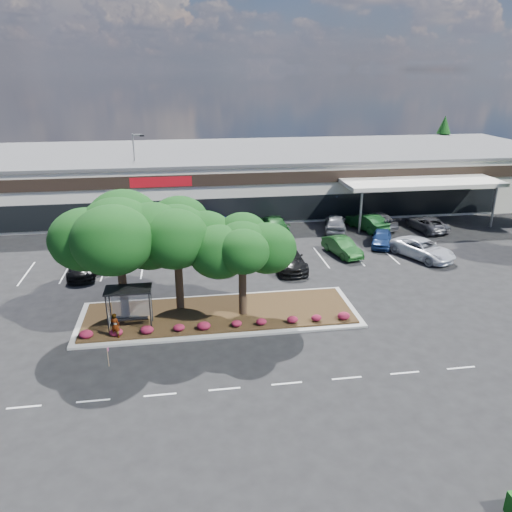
{
  "coord_description": "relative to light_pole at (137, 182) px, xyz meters",
  "views": [
    {
      "loc": [
        -3.98,
        -25.16,
        15.09
      ],
      "look_at": [
        0.99,
        7.82,
        2.6
      ],
      "focal_mm": 35.0,
      "sensor_mm": 36.0,
      "label": 1
    }
  ],
  "objects": [
    {
      "name": "light_pole",
      "position": [
        0.0,
        0.0,
        0.0
      ],
      "size": [
        1.38,
        0.88,
        9.0
      ],
      "rotation": [
        0.0,
        0.0,
        -0.43
      ],
      "color": "#A3A29E",
      "rests_on": "ground"
    },
    {
      "name": "car_1",
      "position": [
        -2.37,
        -13.17,
        -3.2
      ],
      "size": [
        2.54,
        5.42,
        1.53
      ],
      "primitive_type": "imported",
      "rotation": [
        0.0,
        0.0,
        0.08
      ],
      "color": "navy",
      "rests_on": "ground"
    },
    {
      "name": "landscape_island",
      "position": [
        6.61,
        -23.95,
        -3.84
      ],
      "size": [
        18.0,
        6.0,
        0.26
      ],
      "color": "#A3A29E",
      "rests_on": "ground"
    },
    {
      "name": "car_13",
      "position": [
        13.31,
        -6.97,
        -3.11
      ],
      "size": [
        2.5,
        5.92,
        1.7
      ],
      "primitive_type": "imported",
      "rotation": [
        0.0,
        0.0,
        3.16
      ],
      "color": "#1A541F",
      "rests_on": "ground"
    },
    {
      "name": "bus_shelter",
      "position": [
        1.11,
        -25.0,
        -1.66
      ],
      "size": [
        2.75,
        1.55,
        2.59
      ],
      "color": "black",
      "rests_on": "landscape_island"
    },
    {
      "name": "car_14",
      "position": [
        19.47,
        -7.47,
        -3.1
      ],
      "size": [
        3.41,
        5.43,
        1.72
      ],
      "primitive_type": "imported",
      "rotation": [
        0.0,
        0.0,
        2.85
      ],
      "color": "slate",
      "rests_on": "ground"
    },
    {
      "name": "car_9",
      "position": [
        -1.28,
        -6.36,
        -3.1
      ],
      "size": [
        4.06,
        6.38,
        1.72
      ],
      "primitive_type": "imported",
      "rotation": [
        0.0,
        0.0,
        2.84
      ],
      "color": "#A5A7B2",
      "rests_on": "ground"
    },
    {
      "name": "car_15",
      "position": [
        23.85,
        -6.82,
        -3.17
      ],
      "size": [
        3.75,
        5.89,
        1.59
      ],
      "primitive_type": "imported",
      "rotation": [
        0.0,
        0.0,
        3.44
      ],
      "color": "#515157",
      "rests_on": "ground"
    },
    {
      "name": "conifer_north_east",
      "position": [
        42.61,
        16.05,
        0.54
      ],
      "size": [
        3.96,
        3.96,
        9.0
      ],
      "primitive_type": "cone",
      "color": "#0F3811",
      "rests_on": "ground"
    },
    {
      "name": "survey_stake",
      "position": [
        0.22,
        -28.95,
        -3.23
      ],
      "size": [
        0.08,
        0.14,
        1.15
      ],
      "color": "#A68057",
      "rests_on": "ground"
    },
    {
      "name": "car_7",
      "position": [
        22.33,
        -12.33,
        -3.25
      ],
      "size": [
        3.26,
        4.51,
        1.43
      ],
      "primitive_type": "imported",
      "rotation": [
        0.0,
        0.0,
        -0.42
      ],
      "color": "navy",
      "rests_on": "ground"
    },
    {
      "name": "car_4",
      "position": [
        12.68,
        -16.16,
        -3.1
      ],
      "size": [
        2.81,
        6.09,
        1.72
      ],
      "primitive_type": "imported",
      "rotation": [
        0.0,
        0.0,
        0.07
      ],
      "color": "black",
      "rests_on": "ground"
    },
    {
      "name": "lane_markings",
      "position": [
        8.47,
        -17.53,
        -3.96
      ],
      "size": [
        33.12,
        20.06,
        0.01
      ],
      "color": "silver",
      "rests_on": "ground"
    },
    {
      "name": "island_tree_east",
      "position": [
        8.11,
        -24.25,
        -0.45
      ],
      "size": [
        5.8,
        5.8,
        6.5
      ],
      "primitive_type": null,
      "color": "#0F3811",
      "rests_on": "landscape_island"
    },
    {
      "name": "island_tree_mid",
      "position": [
        4.11,
        -22.75,
        -0.04
      ],
      "size": [
        6.6,
        6.6,
        7.32
      ],
      "primitive_type": null,
      "color": "#0F3811",
      "rests_on": "landscape_island"
    },
    {
      "name": "car_5",
      "position": [
        18.04,
        -14.1,
        -3.22
      ],
      "size": [
        2.68,
        4.77,
        1.49
      ],
      "primitive_type": "imported",
      "rotation": [
        0.0,
        0.0,
        0.26
      ],
      "color": "#154517",
      "rests_on": "ground"
    },
    {
      "name": "island_tree_west",
      "position": [
        0.61,
        -23.45,
        0.24
      ],
      "size": [
        7.2,
        7.2,
        7.89
      ],
      "primitive_type": null,
      "color": "#0F3811",
      "rests_on": "landscape_island"
    },
    {
      "name": "ground",
      "position": [
        8.61,
        -27.95,
        -3.96
      ],
      "size": [
        160.0,
        160.0,
        0.0
      ],
      "primitive_type": "plane",
      "color": "black",
      "rests_on": "ground"
    },
    {
      "name": "shrub_row",
      "position": [
        6.61,
        -26.05,
        -3.45
      ],
      "size": [
        17.0,
        0.8,
        0.5
      ],
      "primitive_type": null,
      "color": "maroon",
      "rests_on": "landscape_island"
    },
    {
      "name": "car_11",
      "position": [
        6.97,
        -5.61,
        -3.12
      ],
      "size": [
        4.95,
        6.69,
        1.69
      ],
      "primitive_type": "imported",
      "rotation": [
        0.0,
        0.0,
        2.74
      ],
      "color": "navy",
      "rests_on": "ground"
    },
    {
      "name": "person_waiting",
      "position": [
        0.33,
        -26.25,
        -2.93
      ],
      "size": [
        0.67,
        0.56,
        1.55
      ],
      "primitive_type": "imported",
      "rotation": [
        0.0,
        0.0,
        2.74
      ],
      "color": "#594C47",
      "rests_on": "landscape_island"
    },
    {
      "name": "car_12",
      "position": [
        5.15,
        -8.8,
        -3.17
      ],
      "size": [
        2.5,
        5.04,
        1.59
      ],
      "primitive_type": "imported",
      "rotation": [
        0.0,
        0.0,
        2.97
      ],
      "color": "navy",
      "rests_on": "ground"
    },
    {
      "name": "retail_store",
      "position": [
        8.68,
        5.95,
        -0.81
      ],
      "size": [
        80.4,
        25.2,
        6.25
      ],
      "color": "silver",
      "rests_on": "ground"
    },
    {
      "name": "car_10",
      "position": [
        -1.05,
        -9.36,
        -3.26
      ],
      "size": [
        3.22,
        4.45,
        1.41
      ],
      "primitive_type": "imported",
      "rotation": [
        0.0,
        0.0,
        3.57
      ],
      "color": "#1B5720",
      "rests_on": "ground"
    },
    {
      "name": "car_0",
      "position": [
        -3.4,
        -15.19,
        -3.22
      ],
      "size": [
        2.49,
        5.29,
        1.49
      ],
      "primitive_type": "imported",
      "rotation": [
        0.0,
        0.0,
        0.08
      ],
      "color": "black",
      "rests_on": "ground"
    },
    {
      "name": "car_3",
      "position": [
        7.17,
        -15.34,
        -3.22
      ],
      "size": [
        2.58,
        4.63,
        1.49
      ],
      "primitive_type": "imported",
      "rotation": [
        0.0,
        0.0,
        0.2
      ],
      "color": "maroon",
      "rests_on": "ground"
    },
    {
      "name": "car_8",
      "position": [
        24.63,
        -15.78,
        -3.17
      ],
      "size": [
        4.75,
        6.27,
        1.58
      ],
      "primitive_type": "imported",
      "rotation": [
        0.0,
        0.0,
        0.43
      ],
      "color": "silver",
      "rests_on": "ground"
    },
    {
      "name": "car_17",
      "position": [
        28.56,
        -8.51,
        -3.25
      ],
      "size": [
        3.02,
        5.39,
        1.42
      ],
      "primitive_type": "imported",
      "rotation": [
        0.0,
        0.0,
        3.27
      ],
      "color": "#595961",
      "rests_on": "ground"
    },
    {
      "name": "car_16",
      "position": [
        22.71,
        -7.49,
        -3.14
      ],
      "size": [
        3.27,
        5.29,
        1.64
      ],
      "primitive_type": "imported",
      "rotation": [
        0.0,
        0.0,
        3.47
      ],
      "color": "#13441A",
      "rests_on": "ground"
    }
  ]
}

